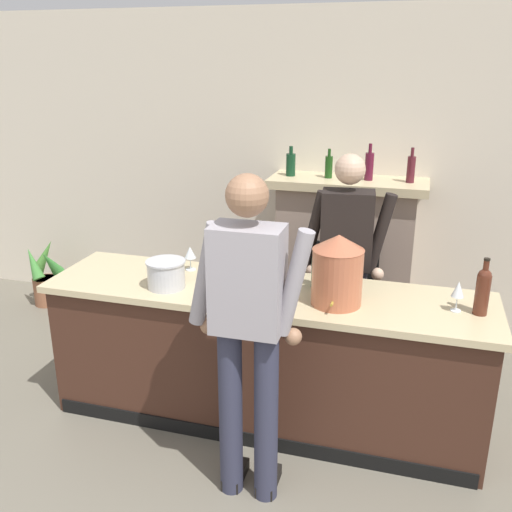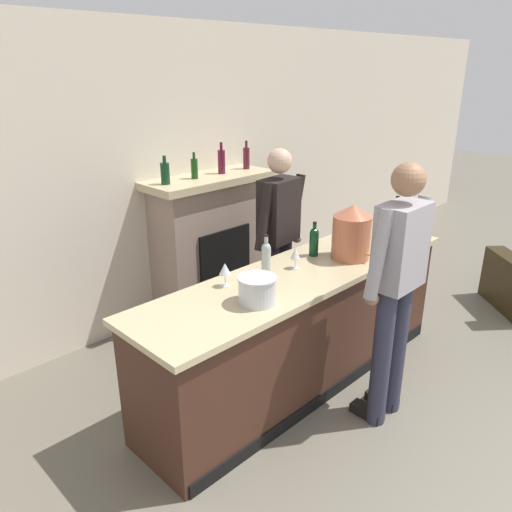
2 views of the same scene
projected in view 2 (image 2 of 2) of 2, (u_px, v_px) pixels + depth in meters
The scene contains 13 objects.
wall_back_panel at pixel (176, 176), 4.75m from camera, with size 12.00×0.07×2.75m.
bar_counter at pixel (300, 327), 3.85m from camera, with size 2.85×0.73×0.95m.
fireplace_stone at pixel (210, 244), 4.93m from camera, with size 1.29×0.52×1.69m.
person_customer at pixel (396, 286), 3.26m from camera, with size 0.66×0.30×1.83m.
person_bartender at pixel (279, 237), 4.37m from camera, with size 0.66×0.34×1.73m.
copper_dispenser at pixel (352, 232), 3.85m from camera, with size 0.30×0.34×0.43m.
ice_bucket_steel at pixel (257, 290), 3.16m from camera, with size 0.25×0.25×0.18m.
wine_bottle_merlot_tall at pixel (396, 216), 4.47m from camera, with size 0.08×0.08×0.34m.
wine_bottle_chardonnay_pale at pixel (266, 257), 3.56m from camera, with size 0.07×0.07×0.31m.
wine_bottle_port_short at pixel (314, 240), 3.93m from camera, with size 0.07×0.07×0.28m.
wine_glass_front_right at pixel (295, 254), 3.69m from camera, with size 0.07×0.07×0.17m.
wine_glass_front_left at pixel (388, 221), 4.39m from camera, with size 0.07×0.07×0.19m.
wine_glass_back_row at pixel (225, 270), 3.38m from camera, with size 0.08×0.08×0.17m.
Camera 2 is at (-2.78, 0.05, 2.37)m, focal length 35.00 mm.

